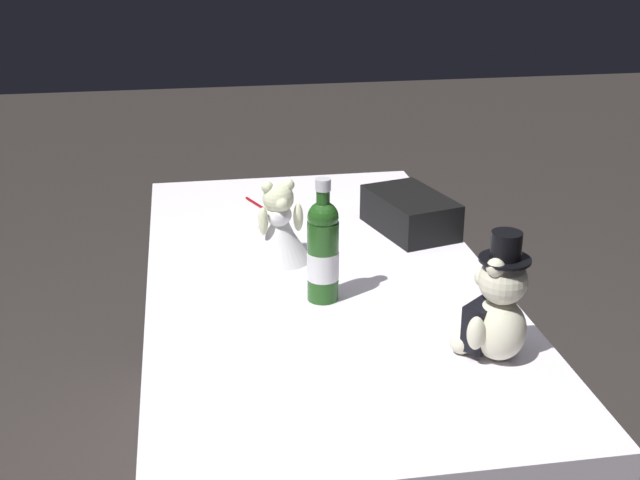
{
  "coord_description": "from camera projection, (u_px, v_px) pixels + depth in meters",
  "views": [
    {
      "loc": [
        1.99,
        -0.33,
        1.67
      ],
      "look_at": [
        0.0,
        0.0,
        0.85
      ],
      "focal_mm": 47.65,
      "sensor_mm": 36.0,
      "label": 1
    }
  ],
  "objects": [
    {
      "name": "champagne_bottle",
      "position": [
        323.0,
        250.0,
        2.04
      ],
      "size": [
        0.08,
        0.08,
        0.31
      ],
      "color": "#204F19",
      "rests_on": "reception_table"
    },
    {
      "name": "teddy_bear_groom",
      "position": [
        496.0,
        309.0,
        1.79
      ],
      "size": [
        0.16,
        0.16,
        0.29
      ],
      "color": "beige",
      "rests_on": "reception_table"
    },
    {
      "name": "signing_pen",
      "position": [
        257.0,
        205.0,
        2.72
      ],
      "size": [
        0.14,
        0.06,
        0.01
      ],
      "color": "maroon",
      "rests_on": "reception_table"
    },
    {
      "name": "teddy_bear_bride",
      "position": [
        277.0,
        225.0,
        2.3
      ],
      "size": [
        0.21,
        0.18,
        0.23
      ],
      "color": "white",
      "rests_on": "reception_table"
    },
    {
      "name": "reception_table",
      "position": [
        320.0,
        398.0,
        2.36
      ],
      "size": [
        1.7,
        0.89,
        0.75
      ],
      "primitive_type": "cube",
      "color": "white",
      "rests_on": "ground_plane"
    },
    {
      "name": "gift_case_black",
      "position": [
        410.0,
        213.0,
        2.5
      ],
      "size": [
        0.33,
        0.25,
        0.11
      ],
      "color": "black",
      "rests_on": "reception_table"
    }
  ]
}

